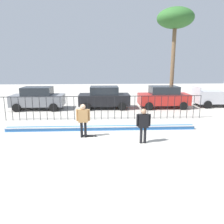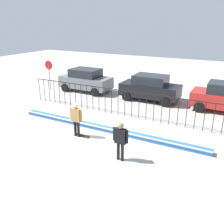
{
  "view_description": "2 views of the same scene",
  "coord_description": "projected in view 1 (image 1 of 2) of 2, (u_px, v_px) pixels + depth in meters",
  "views": [
    {
      "loc": [
        0.02,
        -11.41,
        3.84
      ],
      "look_at": [
        0.63,
        1.06,
        1.05
      ],
      "focal_mm": 35.04,
      "sensor_mm": 36.0,
      "label": 1
    },
    {
      "loc": [
        5.99,
        -9.48,
        5.57
      ],
      "look_at": [
        0.36,
        1.05,
        1.1
      ],
      "focal_mm": 39.05,
      "sensor_mm": 36.0,
      "label": 2
    }
  ],
  "objects": [
    {
      "name": "skateboard",
      "position": [
        89.0,
        135.0,
        11.68
      ],
      "size": [
        0.8,
        0.2,
        0.07
      ],
      "rotation": [
        0.0,
        0.0,
        0.4
      ],
      "color": "black",
      "rests_on": "ground"
    },
    {
      "name": "perimeter_fence",
      "position": [
        101.0,
        105.0,
        15.07
      ],
      "size": [
        14.04,
        0.04,
        1.64
      ],
      "color": "black",
      "rests_on": "ground"
    },
    {
      "name": "bowl_coping_ledge",
      "position": [
        101.0,
        128.0,
        12.83
      ],
      "size": [
        11.0,
        0.41,
        0.27
      ],
      "color": "#2D6BB7",
      "rests_on": "ground"
    },
    {
      "name": "palm_tree_tall",
      "position": [
        175.0,
        20.0,
        19.73
      ],
      "size": [
        3.32,
        3.32,
        8.74
      ],
      "color": "brown",
      "rests_on": "ground"
    },
    {
      "name": "parked_car_black",
      "position": [
        104.0,
        97.0,
        18.81
      ],
      "size": [
        4.3,
        2.12,
        1.9
      ],
      "rotation": [
        0.0,
        0.0,
        -0.03
      ],
      "color": "black",
      "rests_on": "ground"
    },
    {
      "name": "ground_plane",
      "position": [
        101.0,
        135.0,
        11.96
      ],
      "size": [
        60.0,
        60.0,
        0.0
      ],
      "primitive_type": "plane",
      "color": "#ADA89E"
    },
    {
      "name": "parked_car_gray",
      "position": [
        38.0,
        98.0,
        18.39
      ],
      "size": [
        4.3,
        2.12,
        1.9
      ],
      "rotation": [
        0.0,
        0.0,
        0.04
      ],
      "color": "slate",
      "rests_on": "ground"
    },
    {
      "name": "camera_operator",
      "position": [
        143.0,
        123.0,
        10.53
      ],
      "size": [
        0.7,
        0.26,
        1.72
      ],
      "rotation": [
        0.0,
        0.0,
        2.68
      ],
      "color": "black",
      "rests_on": "ground"
    },
    {
      "name": "skateboarder",
      "position": [
        83.0,
        118.0,
        11.37
      ],
      "size": [
        0.72,
        0.27,
        1.78
      ],
      "rotation": [
        0.0,
        0.0,
        -0.31
      ],
      "color": "black",
      "rests_on": "ground"
    },
    {
      "name": "parked_car_red",
      "position": [
        164.0,
        97.0,
        19.03
      ],
      "size": [
        4.3,
        2.12,
        1.9
      ],
      "rotation": [
        0.0,
        0.0,
        -0.02
      ],
      "color": "#B2231E",
      "rests_on": "ground"
    },
    {
      "name": "pickup_truck",
      "position": [
        223.0,
        95.0,
        19.77
      ],
      "size": [
        4.7,
        2.12,
        2.24
      ],
      "rotation": [
        0.0,
        0.0,
        0.09
      ],
      "color": "#B7B7BC",
      "rests_on": "ground"
    }
  ]
}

